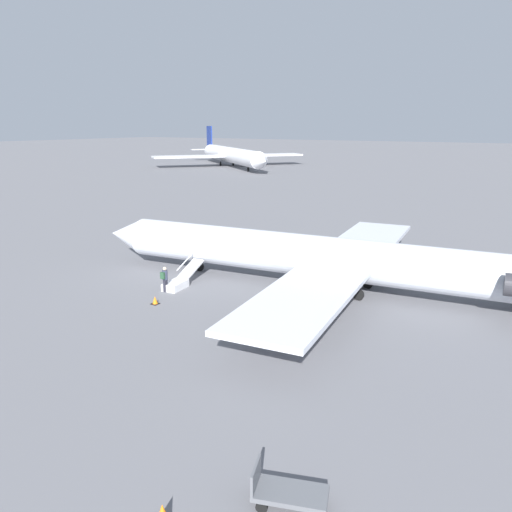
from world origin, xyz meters
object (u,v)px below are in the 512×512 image
at_px(boarding_stairs, 179,282).
at_px(luggage_cart, 286,492).
at_px(airplane_main, 337,258).
at_px(passenger, 165,278).
at_px(airplane_taxiing_distant, 230,155).

bearing_deg(boarding_stairs, luggage_cart, -137.81).
bearing_deg(airplane_main, luggage_cart, 102.36).
bearing_deg(boarding_stairs, passenger, 168.99).
xyz_separation_m(airplane_main, boarding_stairs, (9.54, 5.07, -1.86)).
distance_m(airplane_taxiing_distant, boarding_stairs, 101.26).
bearing_deg(airplane_main, passenger, 26.86).
bearing_deg(luggage_cart, airplane_main, -89.61).
relative_size(airplane_main, airplane_taxiing_distant, 0.83).
height_order(airplane_main, boarding_stairs, airplane_main).
xyz_separation_m(airplane_taxiing_distant, passenger, (-54.21, 86.68, -2.08)).
bearing_deg(airplane_main, boarding_stairs, 21.54).
height_order(passenger, luggage_cart, passenger).
xyz_separation_m(airplane_main, luggage_cart, (-6.54, 19.23, -1.78)).
relative_size(airplane_main, luggage_cart, 15.13).
distance_m(boarding_stairs, luggage_cart, 21.43).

